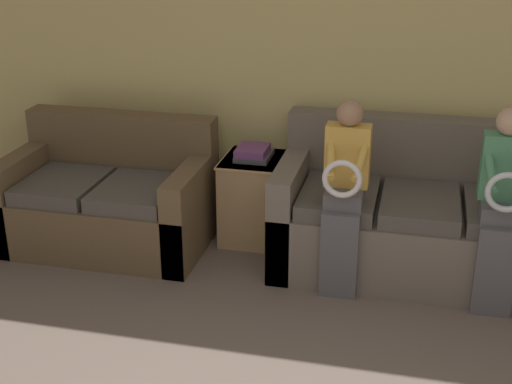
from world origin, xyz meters
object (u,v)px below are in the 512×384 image
child_right_seated (502,202)px  side_shelf (253,197)px  book_stack (253,153)px  child_left_seated (345,189)px  couch_side (110,201)px  couch_main (418,221)px

child_right_seated → side_shelf: child_right_seated is taller
book_stack → child_left_seated: bearing=-38.9°
couch_side → side_shelf: 1.06m
couch_side → child_left_seated: size_ratio=1.17×
couch_side → child_left_seated: child_left_seated is taller
side_shelf → book_stack: bearing=64.9°
side_shelf → couch_side: bearing=-163.5°
child_right_seated → side_shelf: 1.83m
couch_main → child_left_seated: size_ratio=1.54×
couch_main → child_left_seated: bearing=-140.1°
child_left_seated → side_shelf: 1.02m
couch_side → book_stack: couch_side is taller
child_left_seated → child_right_seated: (0.95, 0.00, 0.01)m
child_left_seated → book_stack: size_ratio=4.16×
book_stack → side_shelf: bearing=-115.1°
couch_side → side_shelf: (1.02, 0.30, 0.00)m
child_right_seated → side_shelf: size_ratio=1.98×
couch_side → book_stack: (1.02, 0.31, 0.36)m
child_left_seated → side_shelf: child_left_seated is taller
couch_main → couch_side: (-2.24, -0.11, -0.03)m
child_left_seated → book_stack: child_left_seated is taller
couch_main → side_shelf: bearing=170.8°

